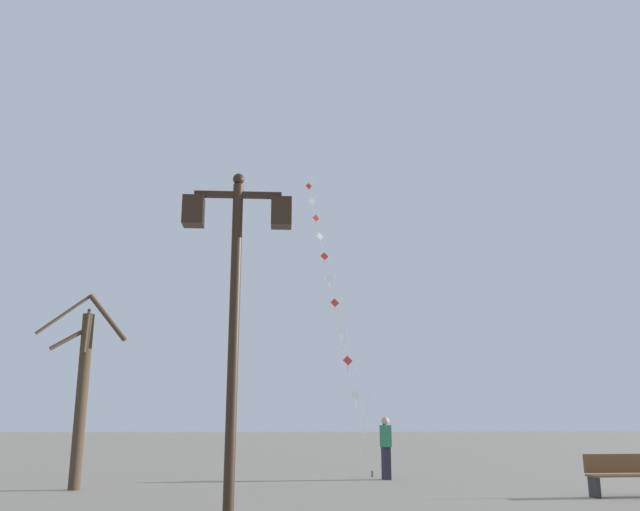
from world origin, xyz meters
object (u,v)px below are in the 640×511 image
object	(u,v)px
kite_train	(330,283)
bare_tree	(82,390)
kite_flyer	(386,446)
park_bench	(623,475)
twin_lantern_lamp_post	(235,281)

from	to	relation	value
kite_train	bare_tree	world-z (taller)	kite_train
kite_flyer	park_bench	world-z (taller)	kite_flyer
park_bench	kite_train	bearing A→B (deg)	110.39
kite_flyer	bare_tree	bearing A→B (deg)	99.67
twin_lantern_lamp_post	kite_train	distance (m)	18.69
bare_tree	park_bench	bearing A→B (deg)	-10.15
kite_flyer	bare_tree	world-z (taller)	bare_tree
kite_flyer	park_bench	distance (m)	6.46
twin_lantern_lamp_post	kite_flyer	xyz separation A→B (m)	(3.64, 10.67, -2.52)
kite_flyer	kite_train	bearing A→B (deg)	0.23
bare_tree	park_bench	xyz separation A→B (m)	(12.36, -2.21, -1.90)
twin_lantern_lamp_post	bare_tree	size ratio (longest dim) A/B	1.04
twin_lantern_lamp_post	kite_train	world-z (taller)	kite_train
twin_lantern_lamp_post	park_bench	xyz separation A→B (m)	(8.11, 6.03, -2.97)
kite_flyer	park_bench	bearing A→B (deg)	-143.44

